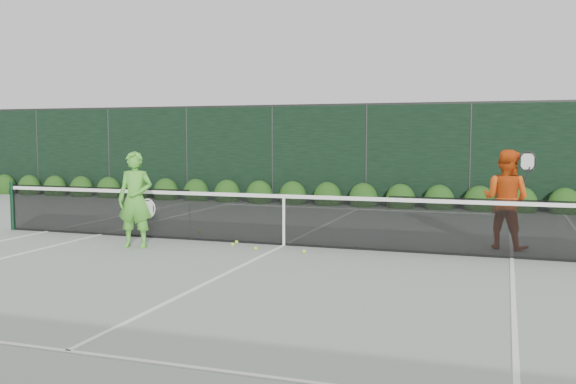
% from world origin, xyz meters
% --- Properties ---
extents(ground, '(80.00, 80.00, 0.00)m').
position_xyz_m(ground, '(0.00, 0.00, 0.00)').
color(ground, gray).
rests_on(ground, ground).
extents(tennis_net, '(12.90, 0.10, 1.07)m').
position_xyz_m(tennis_net, '(-0.02, 0.00, 0.53)').
color(tennis_net, '#11341F').
rests_on(tennis_net, ground).
extents(player_woman, '(0.73, 0.55, 1.80)m').
position_xyz_m(player_woman, '(-2.57, -1.07, 0.90)').
color(player_woman, '#54B735').
rests_on(player_woman, ground).
extents(player_man, '(1.10, 0.99, 1.84)m').
position_xyz_m(player_man, '(3.99, 1.00, 0.92)').
color(player_man, '#D84F12').
rests_on(player_man, ground).
extents(court_lines, '(11.03, 23.83, 0.01)m').
position_xyz_m(court_lines, '(0.00, 0.00, 0.01)').
color(court_lines, white).
rests_on(court_lines, ground).
extents(windscreen_fence, '(32.00, 21.07, 3.06)m').
position_xyz_m(windscreen_fence, '(0.00, -2.71, 1.51)').
color(windscreen_fence, black).
rests_on(windscreen_fence, ground).
extents(hedge_row, '(31.66, 0.65, 0.94)m').
position_xyz_m(hedge_row, '(-0.00, 7.15, 0.23)').
color(hedge_row, '#14360E').
rests_on(hedge_row, ground).
extents(tennis_balls, '(2.92, 1.61, 0.07)m').
position_xyz_m(tennis_balls, '(-0.75, -0.19, 0.03)').
color(tennis_balls, '#BCED34').
rests_on(tennis_balls, ground).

